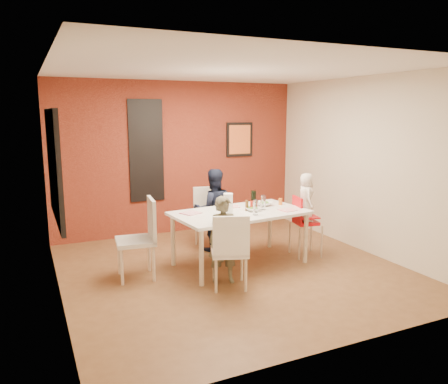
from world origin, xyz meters
name	(u,v)px	position (x,y,z in m)	size (l,w,h in m)	color
ground	(233,270)	(0.00, 0.00, 0.00)	(4.50, 4.50, 0.00)	brown
ceiling	(234,69)	(0.00, 0.00, 2.70)	(4.50, 4.50, 0.02)	silver
wall_back	(179,158)	(0.00, 2.25, 1.35)	(4.50, 0.02, 2.70)	beige
wall_front	(346,206)	(0.00, -2.25, 1.35)	(4.50, 0.02, 2.70)	beige
wall_left	(53,185)	(-2.25, 0.00, 1.35)	(0.02, 4.50, 2.70)	beige
wall_right	(364,165)	(2.25, 0.00, 1.35)	(0.02, 4.50, 2.70)	beige
brick_accent_wall	(179,158)	(0.00, 2.23, 1.35)	(4.50, 0.02, 2.70)	maroon
picture_window_frame	(54,165)	(-2.22, 0.20, 1.55)	(0.05, 1.70, 1.30)	black
picture_window_pane	(55,165)	(-2.21, 0.20, 1.55)	(0.02, 1.55, 1.15)	black
glassblock_strip	(146,151)	(-0.60, 2.21, 1.50)	(0.55, 0.03, 1.70)	white
glassblock_surround	(146,151)	(-0.60, 2.21, 1.50)	(0.60, 0.03, 1.76)	black
art_print_frame	(239,139)	(1.20, 2.21, 1.65)	(0.54, 0.03, 0.64)	black
art_print_canvas	(240,140)	(1.20, 2.19, 1.65)	(0.44, 0.01, 0.54)	orange
dining_table	(240,216)	(0.19, 0.17, 0.71)	(1.96, 1.22, 0.78)	white
chair_near	(230,248)	(-0.33, -0.59, 0.53)	(0.56, 0.56, 0.95)	white
chair_far	(208,214)	(0.13, 1.18, 0.54)	(0.52, 0.52, 0.96)	silver
chair_left	(142,234)	(-1.19, 0.26, 0.59)	(0.54, 0.54, 1.06)	silver
high_chair	(303,220)	(1.23, 0.11, 0.55)	(0.45, 0.45, 0.92)	red
child_near	(224,240)	(-0.30, -0.35, 0.56)	(0.41, 0.27, 1.12)	brown
child_far	(213,210)	(0.11, 0.94, 0.65)	(0.63, 0.49, 1.30)	black
toddler	(306,197)	(1.26, 0.10, 0.91)	(0.35, 0.23, 0.73)	silver
plate_near_left	(223,220)	(-0.24, -0.19, 0.78)	(0.20, 0.20, 0.01)	white
plate_far_mid	(232,206)	(0.23, 0.50, 0.78)	(0.20, 0.20, 0.01)	white
plate_near_right	(288,210)	(0.84, -0.05, 0.78)	(0.20, 0.20, 0.01)	white
plate_far_left	(191,213)	(-0.48, 0.35, 0.78)	(0.23, 0.23, 0.01)	white
salad_bowl_a	(253,209)	(0.38, 0.13, 0.80)	(0.21, 0.21, 0.05)	white
salad_bowl_b	(264,204)	(0.70, 0.37, 0.81)	(0.24, 0.24, 0.06)	white
wine_bottle	(254,200)	(0.42, 0.19, 0.92)	(0.07, 0.07, 0.28)	black
wine_glass_a	(256,207)	(0.29, -0.10, 0.88)	(0.07, 0.07, 0.21)	white
wine_glass_b	(263,203)	(0.54, 0.14, 0.88)	(0.07, 0.07, 0.21)	white
paper_towel_roll	(228,204)	(-0.03, 0.10, 0.92)	(0.13, 0.13, 0.29)	white
condiment_red	(251,206)	(0.34, 0.12, 0.85)	(0.04, 0.04, 0.15)	red
condiment_green	(247,206)	(0.33, 0.22, 0.84)	(0.03, 0.03, 0.12)	#2A6923
condiment_brown	(246,205)	(0.31, 0.20, 0.85)	(0.04, 0.04, 0.15)	brown
sippy_cup	(280,202)	(0.96, 0.33, 0.82)	(0.06, 0.06, 0.10)	orange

